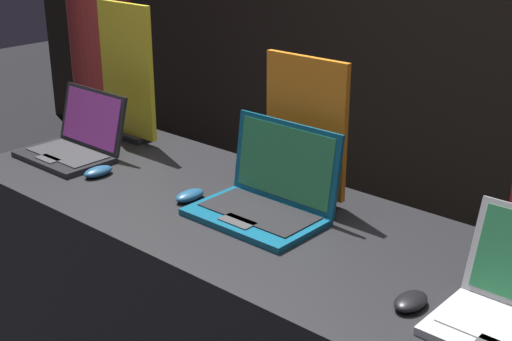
{
  "coord_description": "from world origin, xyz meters",
  "views": [
    {
      "loc": [
        1.3,
        -1.1,
        1.79
      ],
      "look_at": [
        -0.0,
        0.37,
        1.03
      ],
      "focal_mm": 50.0,
      "sensor_mm": 36.0,
      "label": 1
    }
  ],
  "objects_px": {
    "mouse_front": "(98,172)",
    "promo_stand_front": "(127,76)",
    "laptop_middle": "(267,195)",
    "laptop_front": "(75,142)",
    "person_bystander": "(105,90)",
    "mouse_middle": "(190,195)",
    "mouse_back": "(411,301)",
    "promo_stand_middle": "(305,132)"
  },
  "relations": [
    {
      "from": "mouse_back",
      "to": "laptop_front",
      "type": "bearing_deg",
      "value": 176.22
    },
    {
      "from": "laptop_middle",
      "to": "mouse_middle",
      "type": "height_order",
      "value": "laptop_middle"
    },
    {
      "from": "promo_stand_front",
      "to": "laptop_front",
      "type": "bearing_deg",
      "value": -90.0
    },
    {
      "from": "promo_stand_middle",
      "to": "mouse_back",
      "type": "relative_size",
      "value": 4.34
    },
    {
      "from": "laptop_middle",
      "to": "promo_stand_middle",
      "type": "height_order",
      "value": "promo_stand_middle"
    },
    {
      "from": "laptop_front",
      "to": "promo_stand_middle",
      "type": "xyz_separation_m",
      "value": [
        0.87,
        0.26,
        0.16
      ]
    },
    {
      "from": "mouse_middle",
      "to": "person_bystander",
      "type": "relative_size",
      "value": 0.07
    },
    {
      "from": "laptop_front",
      "to": "promo_stand_front",
      "type": "height_order",
      "value": "promo_stand_front"
    },
    {
      "from": "mouse_back",
      "to": "mouse_front",
      "type": "bearing_deg",
      "value": 178.71
    },
    {
      "from": "mouse_middle",
      "to": "mouse_back",
      "type": "height_order",
      "value": "mouse_middle"
    },
    {
      "from": "mouse_front",
      "to": "promo_stand_front",
      "type": "bearing_deg",
      "value": 124.48
    },
    {
      "from": "mouse_back",
      "to": "person_bystander",
      "type": "height_order",
      "value": "person_bystander"
    },
    {
      "from": "mouse_back",
      "to": "person_bystander",
      "type": "relative_size",
      "value": 0.06
    },
    {
      "from": "promo_stand_middle",
      "to": "person_bystander",
      "type": "bearing_deg",
      "value": 164.43
    },
    {
      "from": "laptop_middle",
      "to": "mouse_back",
      "type": "relative_size",
      "value": 3.76
    },
    {
      "from": "mouse_middle",
      "to": "person_bystander",
      "type": "height_order",
      "value": "person_bystander"
    },
    {
      "from": "laptop_middle",
      "to": "mouse_middle",
      "type": "relative_size",
      "value": 3.61
    },
    {
      "from": "promo_stand_front",
      "to": "mouse_front",
      "type": "bearing_deg",
      "value": -55.52
    },
    {
      "from": "laptop_middle",
      "to": "promo_stand_middle",
      "type": "bearing_deg",
      "value": 90.0
    },
    {
      "from": "mouse_front",
      "to": "laptop_middle",
      "type": "bearing_deg",
      "value": 12.75
    },
    {
      "from": "laptop_middle",
      "to": "mouse_front",
      "type": "bearing_deg",
      "value": -167.25
    },
    {
      "from": "laptop_front",
      "to": "laptop_middle",
      "type": "height_order",
      "value": "laptop_middle"
    },
    {
      "from": "mouse_front",
      "to": "laptop_middle",
      "type": "relative_size",
      "value": 0.28
    },
    {
      "from": "laptop_front",
      "to": "mouse_back",
      "type": "bearing_deg",
      "value": -3.78
    },
    {
      "from": "promo_stand_front",
      "to": "promo_stand_middle",
      "type": "bearing_deg",
      "value": -0.12
    },
    {
      "from": "laptop_middle",
      "to": "promo_stand_middle",
      "type": "distance_m",
      "value": 0.24
    },
    {
      "from": "promo_stand_middle",
      "to": "person_bystander",
      "type": "height_order",
      "value": "person_bystander"
    },
    {
      "from": "promo_stand_front",
      "to": "laptop_middle",
      "type": "distance_m",
      "value": 0.91
    },
    {
      "from": "mouse_back",
      "to": "promo_stand_middle",
      "type": "bearing_deg",
      "value": 149.13
    },
    {
      "from": "mouse_middle",
      "to": "promo_stand_middle",
      "type": "xyz_separation_m",
      "value": [
        0.25,
        0.27,
        0.2
      ]
    },
    {
      "from": "laptop_front",
      "to": "mouse_middle",
      "type": "relative_size",
      "value": 3.21
    },
    {
      "from": "mouse_middle",
      "to": "mouse_back",
      "type": "bearing_deg",
      "value": -6.18
    },
    {
      "from": "laptop_front",
      "to": "promo_stand_middle",
      "type": "relative_size",
      "value": 0.77
    },
    {
      "from": "mouse_back",
      "to": "person_bystander",
      "type": "bearing_deg",
      "value": 160.01
    },
    {
      "from": "mouse_front",
      "to": "promo_stand_middle",
      "type": "relative_size",
      "value": 0.24
    },
    {
      "from": "promo_stand_front",
      "to": "mouse_back",
      "type": "height_order",
      "value": "promo_stand_front"
    },
    {
      "from": "laptop_front",
      "to": "person_bystander",
      "type": "relative_size",
      "value": 0.21
    },
    {
      "from": "mouse_middle",
      "to": "promo_stand_middle",
      "type": "height_order",
      "value": "promo_stand_middle"
    },
    {
      "from": "mouse_middle",
      "to": "mouse_back",
      "type": "distance_m",
      "value": 0.86
    },
    {
      "from": "laptop_front",
      "to": "person_bystander",
      "type": "xyz_separation_m",
      "value": [
        -0.77,
        0.72,
        -0.08
      ]
    },
    {
      "from": "mouse_front",
      "to": "person_bystander",
      "type": "distance_m",
      "value": 1.27
    },
    {
      "from": "promo_stand_middle",
      "to": "promo_stand_front",
      "type": "bearing_deg",
      "value": 179.88
    }
  ]
}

